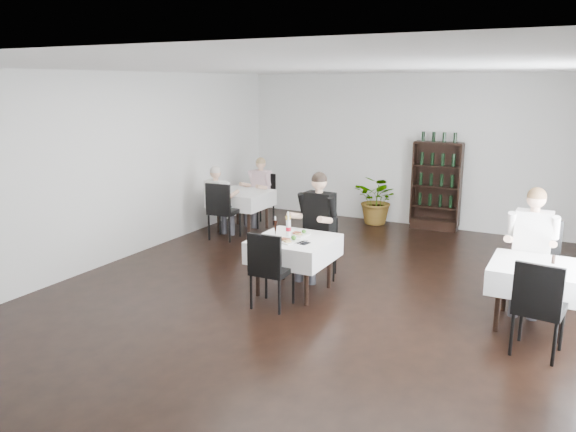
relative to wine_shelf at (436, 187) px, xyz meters
The scene contains 23 objects.
room_shell 4.40m from the wine_shelf, 97.92° to the right, with size 9.00×9.00×9.00m.
wine_shelf is the anchor object (origin of this frame).
main_table 4.41m from the wine_shelf, 101.78° to the right, with size 1.03×1.03×0.77m.
left_table 3.77m from the wine_shelf, 151.20° to the right, with size 0.98×0.98×0.77m.
right_table 4.54m from the wine_shelf, 62.38° to the right, with size 0.98×0.98×0.77m.
potted_tree 1.19m from the wine_shelf, behind, with size 0.91×0.78×1.01m, color #25561D.
main_chair_far 3.62m from the wine_shelf, 103.10° to the right, with size 0.50×0.51×0.87m.
main_chair_near 5.08m from the wine_shelf, 100.31° to the right, with size 0.47×0.48×1.01m.
left_chair_far 3.43m from the wine_shelf, 158.63° to the right, with size 0.62×0.62×1.05m.
left_chair_near 4.17m from the wine_shelf, 141.81° to the right, with size 0.53×0.54×1.06m.
right_chair_far 3.87m from the wine_shelf, 56.38° to the right, with size 0.65×0.65×1.09m.
right_chair_near 5.30m from the wine_shelf, 65.39° to the right, with size 0.53×0.54×1.05m.
diner_main 3.73m from the wine_shelf, 103.89° to the right, with size 0.61×0.62×1.57m.
diner_left_far 3.49m from the wine_shelf, 158.18° to the right, with size 0.56×0.58×1.37m.
diner_left_near 4.21m from the wine_shelf, 143.94° to the right, with size 0.53×0.53×1.35m.
diner_right_far 4.03m from the wine_shelf, 60.22° to the right, with size 0.59×0.58×1.57m.
plate_far 4.23m from the wine_shelf, 102.44° to the right, with size 0.28×0.28×0.07m.
plate_near 4.60m from the wine_shelf, 101.12° to the right, with size 0.34×0.34×0.09m.
pilsner_dark 4.48m from the wine_shelf, 105.38° to the right, with size 0.06×0.06×0.27m.
pilsner_lager 4.34m from the wine_shelf, 103.98° to the right, with size 0.08×0.08×0.33m.
coke_bottle 4.36m from the wine_shelf, 103.64° to the right, with size 0.07×0.07×0.28m.
napkin_cutlery 4.54m from the wine_shelf, 98.88° to the right, with size 0.21×0.20×0.02m.
pepper_mill 4.50m from the wine_shelf, 59.66° to the right, with size 0.04×0.04×0.10m, color black.
Camera 1 is at (3.03, -6.53, 2.83)m, focal length 35.00 mm.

